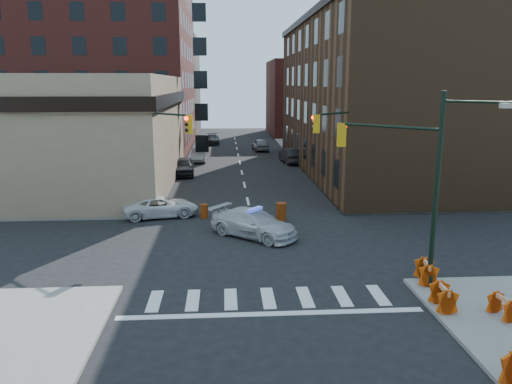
{
  "coord_description": "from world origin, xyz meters",
  "views": [
    {
      "loc": [
        -1.68,
        -25.32,
        8.44
      ],
      "look_at": [
        0.15,
        3.08,
        2.2
      ],
      "focal_mm": 35.0,
      "sensor_mm": 36.0,
      "label": 1
    }
  ],
  "objects": [
    {
      "name": "barricade_nw_b",
      "position": [
        -10.44,
        7.25,
        0.67
      ],
      "size": [
        1.47,
        0.89,
        1.03
      ],
      "primitive_type": null,
      "rotation": [
        0.0,
        0.0,
        -0.15
      ],
      "color": "#C54209",
      "rests_on": "sidewalk_nw"
    },
    {
      "name": "signal_pole_nw",
      "position": [
        -5.85,
        5.34,
        4.34
      ],
      "size": [
        3.58,
        3.67,
        8.0
      ],
      "rotation": [
        0.0,
        0.0,
        -0.79
      ],
      "color": "black",
      "rests_on": "sidewalk_nw"
    },
    {
      "name": "parked_car_efar",
      "position": [
        2.96,
        37.76,
        0.77
      ],
      "size": [
        2.16,
        4.65,
        1.54
      ],
      "primitive_type": "imported",
      "rotation": [
        0.0,
        0.0,
        3.22
      ],
      "color": "gray",
      "rests_on": "ground"
    },
    {
      "name": "barricade_se_b",
      "position": [
        8.26,
        -9.32,
        0.55
      ],
      "size": [
        0.73,
        1.15,
        0.8
      ],
      "primitive_type": null,
      "rotation": [
        0.0,
        0.0,
        1.76
      ],
      "color": "#D16809",
      "rests_on": "sidewalk_se"
    },
    {
      "name": "tree_ne_far",
      "position": [
        7.5,
        34.0,
        3.49
      ],
      "size": [
        3.0,
        3.0,
        4.85
      ],
      "color": "black",
      "rests_on": "sidewalk_ne"
    },
    {
      "name": "sidewalk_nw",
      "position": [
        -23.0,
        32.75,
        0.07
      ],
      "size": [
        34.0,
        54.5,
        0.15
      ],
      "primitive_type": "cube",
      "color": "gray",
      "rests_on": "ground"
    },
    {
      "name": "parked_car_enear",
      "position": [
        5.5,
        27.44,
        0.79
      ],
      "size": [
        2.24,
        4.98,
        1.59
      ],
      "primitive_type": "imported",
      "rotation": [
        0.0,
        0.0,
        3.26
      ],
      "color": "black",
      "rests_on": "ground"
    },
    {
      "name": "ground",
      "position": [
        0.0,
        0.0,
        0.0
      ],
      "size": [
        140.0,
        140.0,
        0.0
      ],
      "primitive_type": "plane",
      "color": "black",
      "rests_on": "ground"
    },
    {
      "name": "barrel_road",
      "position": [
        1.84,
        4.75,
        0.56
      ],
      "size": [
        0.73,
        0.73,
        1.12
      ],
      "primitive_type": "cylinder",
      "rotation": [
        0.0,
        0.0,
        -0.19
      ],
      "color": "#EC410B",
      "rests_on": "ground"
    },
    {
      "name": "signal_pole_se",
      "position": [
        6.04,
        -5.52,
        4.61
      ],
      "size": [
        5.4,
        5.27,
        8.0
      ],
      "rotation": [
        0.0,
        0.0,
        2.36
      ],
      "color": "black",
      "rests_on": "sidewalk_se"
    },
    {
      "name": "police_car",
      "position": [
        -0.09,
        1.45,
        0.76
      ],
      "size": [
        5.38,
        4.99,
        1.52
      ],
      "primitive_type": "imported",
      "rotation": [
        0.0,
        0.0,
        0.87
      ],
      "color": "silver",
      "rests_on": "ground"
    },
    {
      "name": "barricade_se_c",
      "position": [
        6.41,
        -8.5,
        0.6
      ],
      "size": [
        0.69,
        1.24,
        0.9
      ],
      "primitive_type": null,
      "rotation": [
        0.0,
        0.0,
        1.5
      ],
      "color": "#D35809",
      "rests_on": "sidewalk_se"
    },
    {
      "name": "apartment_block",
      "position": [
        -18.5,
        40.0,
        12.0
      ],
      "size": [
        25.0,
        25.0,
        24.0
      ],
      "primitive_type": "cube",
      "color": "maroon",
      "rests_on": "ground"
    },
    {
      "name": "filler_nw",
      "position": [
        -16.0,
        62.0,
        8.0
      ],
      "size": [
        20.0,
        18.0,
        16.0
      ],
      "primitive_type": "cube",
      "color": "brown",
      "rests_on": "ground"
    },
    {
      "name": "pedestrian_c",
      "position": [
        -9.78,
        8.72,
        0.95
      ],
      "size": [
        0.98,
        0.9,
        1.61
      ],
      "primitive_type": "imported",
      "rotation": [
        0.0,
        0.0,
        0.68
      ],
      "color": "#212432",
      "rests_on": "sidewalk_nw"
    },
    {
      "name": "pedestrian_b",
      "position": [
        -9.31,
        6.69,
        0.95
      ],
      "size": [
        0.86,
        0.72,
        1.61
      ],
      "primitive_type": "imported",
      "rotation": [
        0.0,
        0.0,
        0.15
      ],
      "color": "black",
      "rests_on": "sidewalk_nw"
    },
    {
      "name": "parked_car_wnear",
      "position": [
        -5.5,
        20.97,
        0.82
      ],
      "size": [
        2.22,
        4.94,
        1.65
      ],
      "primitive_type": "imported",
      "rotation": [
        0.0,
        0.0,
        0.06
      ],
      "color": "black",
      "rests_on": "ground"
    },
    {
      "name": "pedestrian_a",
      "position": [
        -9.41,
        6.0,
        0.97
      ],
      "size": [
        0.69,
        0.55,
        1.64
      ],
      "primitive_type": "imported",
      "rotation": [
        0.0,
        0.0,
        -0.3
      ],
      "color": "black",
      "rests_on": "sidewalk_nw"
    },
    {
      "name": "commercial_row_ne",
      "position": [
        13.0,
        22.5,
        7.0
      ],
      "size": [
        14.0,
        34.0,
        14.0
      ],
      "primitive_type": "cube",
      "color": "#482F1D",
      "rests_on": "ground"
    },
    {
      "name": "tree_ne_near",
      "position": [
        7.5,
        26.0,
        3.49
      ],
      "size": [
        3.0,
        3.0,
        4.85
      ],
      "color": "black",
      "rests_on": "sidewalk_ne"
    },
    {
      "name": "bank_building",
      "position": [
        -17.0,
        16.5,
        4.5
      ],
      "size": [
        22.0,
        22.0,
        9.0
      ],
      "primitive_type": "cube",
      "color": "#91795F",
      "rests_on": "ground"
    },
    {
      "name": "barricade_nw_a",
      "position": [
        -9.21,
        7.97,
        0.57
      ],
      "size": [
        1.2,
        0.76,
        0.84
      ],
      "primitive_type": null,
      "rotation": [
        0.0,
        0.0,
        -0.19
      ],
      "color": "red",
      "rests_on": "sidewalk_nw"
    },
    {
      "name": "sidewalk_ne",
      "position": [
        23.0,
        32.75,
        0.07
      ],
      "size": [
        34.0,
        54.5,
        0.15
      ],
      "primitive_type": "cube",
      "color": "gray",
      "rests_on": "ground"
    },
    {
      "name": "filler_ne",
      "position": [
        14.0,
        58.0,
        6.0
      ],
      "size": [
        16.0,
        16.0,
        12.0
      ],
      "primitive_type": "cube",
      "color": "maroon",
      "rests_on": "ground"
    },
    {
      "name": "parked_car_wdeep",
      "position": [
        -3.3,
        45.09,
        0.7
      ],
      "size": [
        2.05,
        4.85,
        1.4
      ],
      "primitive_type": "imported",
      "rotation": [
        0.0,
        0.0,
        0.02
      ],
      "color": "black",
      "rests_on": "ground"
    },
    {
      "name": "pickup",
      "position": [
        -5.8,
        6.09,
        0.66
      ],
      "size": [
        5.16,
        3.26,
        1.33
      ],
      "primitive_type": "imported",
      "rotation": [
        0.0,
        0.0,
        1.81
      ],
      "color": "silver",
      "rests_on": "ground"
    },
    {
      "name": "barrel_bank",
      "position": [
        -3.0,
        5.6,
        0.45
      ],
      "size": [
        0.59,
        0.59,
        0.89
      ],
      "primitive_type": "cylinder",
      "rotation": [
        0.0,
        0.0,
        0.21
      ],
      "color": "#C93A09",
      "rests_on": "ground"
    },
    {
      "name": "parked_car_wfar",
      "position": [
        -4.37,
        29.32,
        0.75
      ],
      "size": [
        1.82,
        4.65,
        1.51
      ],
      "primitive_type": "imported",
      "rotation": [
        0.0,
        0.0,
        -0.05
      ],
      "color": "gray",
      "rests_on": "ground"
    },
    {
      "name": "signal_pole_ne",
      "position": [
        5.84,
        5.35,
        4.34
      ],
      "size": [
        3.67,
        3.58,
        8.0
      ],
      "rotation": [
        0.0,
        0.0,
        -2.36
      ],
      "color": "black",
      "rests_on": "sidewalk_ne"
    },
    {
      "name": "barricade_se_a",
      "position": [
        6.77,
        -6.0,
        0.61
      ],
      "size": [
        0.81,
        1.31,
        0.92
      ],
      "primitive_type": null,
      "rotation": [
        0.0,
        0.0,
        1.4
      ],
      "color": "#E2480A",
      "rests_on": "sidewalk_se"
    }
  ]
}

